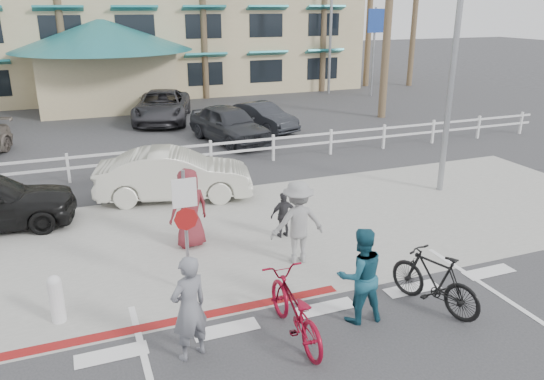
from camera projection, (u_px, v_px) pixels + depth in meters
name	position (u px, v px, depth m)	size (l,w,h in m)	color
ground	(340.00, 325.00, 9.73)	(140.00, 140.00, 0.00)	#333335
sidewalk_plaza	(257.00, 232.00, 13.68)	(22.00, 7.00, 0.01)	gray
cross_street	(216.00, 185.00, 17.20)	(40.00, 5.00, 0.01)	#333335
parking_lot	(163.00, 126.00, 25.55)	(50.00, 16.00, 0.01)	#333335
curb_red	(165.00, 324.00, 9.75)	(7.00, 0.25, 0.02)	maroon
rail_fence	(214.00, 154.00, 18.96)	(29.40, 0.16, 1.00)	silver
building	(152.00, 3.00, 35.78)	(28.00, 16.00, 11.30)	#C6B488
sign_post	(186.00, 226.00, 10.39)	(0.50, 0.10, 2.90)	gray
bollard_0	(56.00, 299.00, 9.68)	(0.26, 0.26, 0.95)	silver
streetlight_0	(456.00, 43.00, 15.29)	(0.60, 2.00, 9.00)	gray
streetlight_1	(331.00, 18.00, 33.35)	(0.60, 2.00, 9.50)	gray
info_sign	(373.00, 51.00, 32.93)	(1.20, 0.16, 5.60)	navy
bike_red	(294.00, 309.00, 9.18)	(0.76, 2.17, 1.14)	maroon
rider_red	(189.00, 308.00, 8.57)	(0.67, 0.44, 1.84)	slate
bike_black	(435.00, 280.00, 10.10)	(0.55, 1.96, 1.18)	black
rider_black	(360.00, 275.00, 9.60)	(0.89, 0.70, 1.84)	navy
pedestrian_a	(298.00, 222.00, 11.82)	(1.24, 0.72, 1.93)	gray
pedestrian_child	(284.00, 215.00, 13.22)	(0.69, 0.29, 1.18)	#303033
pedestrian_b	(189.00, 208.00, 12.60)	(0.95, 0.62, 1.95)	maroon
car_white_sedan	(174.00, 175.00, 15.80)	(1.59, 4.57, 1.51)	beige
lot_car_2	(229.00, 124.00, 22.36)	(1.84, 4.58, 1.56)	#282A2E
lot_car_3	(262.00, 117.00, 24.48)	(1.34, 3.84, 1.26)	black
lot_car_5	(162.00, 106.00, 26.36)	(2.50, 5.43, 1.51)	#323236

